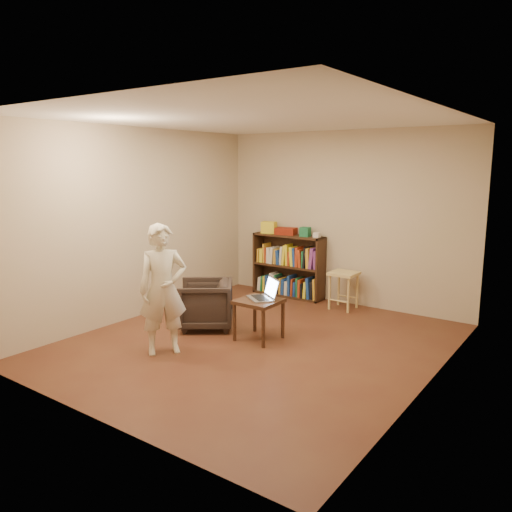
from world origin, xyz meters
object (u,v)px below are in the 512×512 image
Objects in this scene: stool at (344,279)px; laptop at (265,294)px; side_table at (259,306)px; armchair at (205,304)px; bookshelf at (289,269)px; person at (163,289)px.

stool is 1.74m from laptop.
stool is 1.11× the size of side_table.
side_table is at bearing 55.55° from armchair.
bookshelf is 2.06m from laptop.
armchair is at bearing -137.99° from laptop.
side_table is at bearing 3.13° from person.
bookshelf is 2.17× the size of stool.
armchair is (-0.04, -1.99, -0.13)m from bookshelf.
side_table is at bearing -98.19° from stool.
laptop is at bearing 64.97° from side_table.
bookshelf is 2.62× the size of laptop.
person reaches higher than bookshelf.
stool is 1.20× the size of laptop.
person reaches higher than side_table.
laptop is (0.82, -1.89, 0.12)m from bookshelf.
side_table is at bearing -68.03° from bookshelf.
laptop is (0.03, 0.07, 0.14)m from side_table.
stool reaches higher than side_table.
person is (-0.62, -0.97, 0.32)m from side_table.
armchair reaches higher than stool.
stool is 2.92m from person.
stool is 0.38× the size of person.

